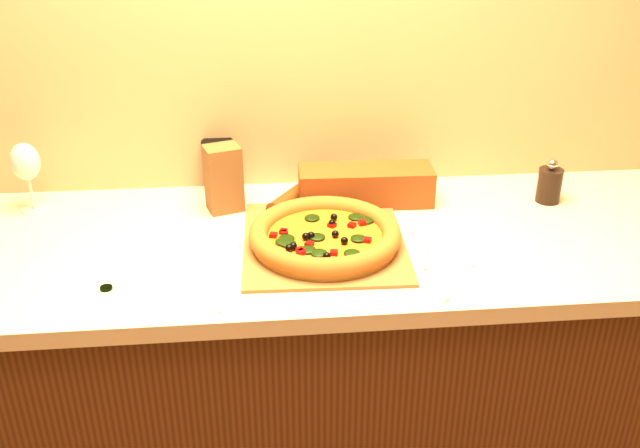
% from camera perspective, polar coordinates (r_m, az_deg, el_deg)
% --- Properties ---
extents(cabinet, '(2.80, 0.65, 0.86)m').
position_cam_1_polar(cabinet, '(1.99, -1.39, -13.08)').
color(cabinet, '#44210E').
rests_on(cabinet, ground).
extents(countertop, '(2.84, 0.68, 0.04)m').
position_cam_1_polar(countertop, '(1.73, -1.56, -1.66)').
color(countertop, beige).
rests_on(countertop, cabinet).
extents(pizza_peel, '(0.39, 0.57, 0.01)m').
position_cam_1_polar(pizza_peel, '(1.71, 0.29, -1.15)').
color(pizza_peel, brown).
rests_on(pizza_peel, countertop).
extents(pizza, '(0.35, 0.35, 0.05)m').
position_cam_1_polar(pizza, '(1.66, 0.40, -0.93)').
color(pizza, '#A56829').
rests_on(pizza, pizza_peel).
extents(bottle_cap, '(0.04, 0.04, 0.01)m').
position_cam_1_polar(bottle_cap, '(1.58, -16.73, -4.92)').
color(bottle_cap, black).
rests_on(bottle_cap, countertop).
extents(pepper_grinder, '(0.06, 0.06, 0.12)m').
position_cam_1_polar(pepper_grinder, '(1.97, 17.89, 3.06)').
color(pepper_grinder, black).
rests_on(pepper_grinder, countertop).
extents(rolling_pin, '(0.20, 0.28, 0.04)m').
position_cam_1_polar(rolling_pin, '(1.88, -1.93, 2.35)').
color(rolling_pin, '#572B0E').
rests_on(rolling_pin, countertop).
extents(bread_bag, '(0.35, 0.12, 0.10)m').
position_cam_1_polar(bread_bag, '(1.88, 3.67, 3.09)').
color(bread_bag, maroon).
rests_on(bread_bag, countertop).
extents(wine_glass, '(0.07, 0.07, 0.18)m').
position_cam_1_polar(wine_glass, '(1.94, -22.51, 4.48)').
color(wine_glass, silver).
rests_on(wine_glass, countertop).
extents(paper_bag, '(0.10, 0.09, 0.17)m').
position_cam_1_polar(paper_bag, '(1.84, -7.72, 3.63)').
color(paper_bag, brown).
rests_on(paper_bag, countertop).
extents(dark_jar, '(0.09, 0.09, 0.14)m').
position_cam_1_polar(dark_jar, '(1.96, -8.10, 4.67)').
color(dark_jar, black).
rests_on(dark_jar, countertop).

